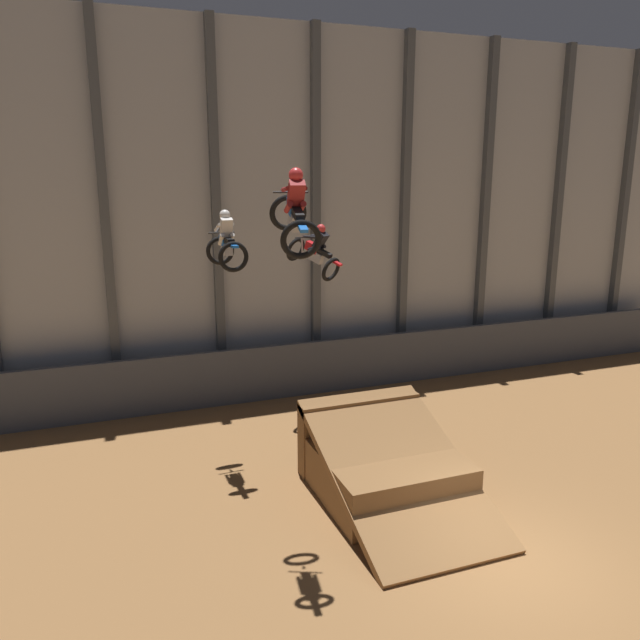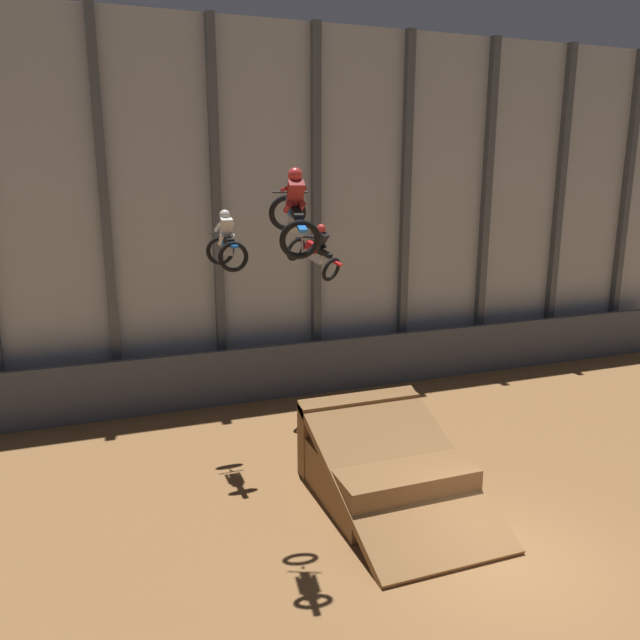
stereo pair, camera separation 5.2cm
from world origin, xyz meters
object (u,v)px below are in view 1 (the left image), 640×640
object	(u,v)px
rider_bike_left_air	(226,244)
rider_bike_right_air	(315,252)
dirt_ramp	(382,464)
rider_bike_center_air	(295,214)

from	to	relation	value
rider_bike_left_air	rider_bike_right_air	xyz separation A→B (m)	(2.93, 1.66, -0.52)
dirt_ramp	rider_bike_center_air	size ratio (longest dim) A/B	2.63
dirt_ramp	rider_bike_left_air	size ratio (longest dim) A/B	2.85
dirt_ramp	rider_bike_right_air	size ratio (longest dim) A/B	2.74
rider_bike_center_air	dirt_ramp	bearing A→B (deg)	35.47
rider_bike_left_air	rider_bike_center_air	world-z (taller)	rider_bike_center_air
rider_bike_left_air	rider_bike_center_air	xyz separation A→B (m)	(0.39, -4.19, 0.99)
dirt_ramp	rider_bike_center_air	xyz separation A→B (m)	(-2.56, -1.32, 6.03)
rider_bike_left_air	dirt_ramp	bearing A→B (deg)	-45.38
rider_bike_center_air	rider_bike_right_air	bearing A→B (deg)	74.85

